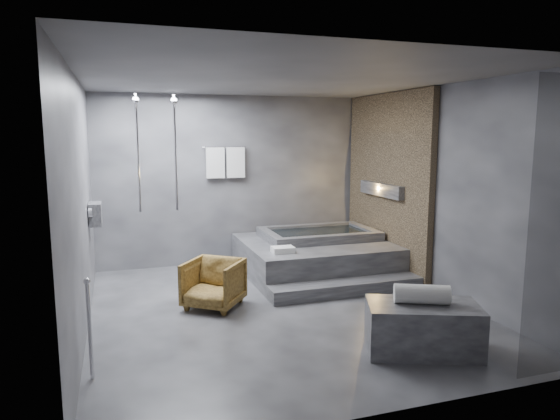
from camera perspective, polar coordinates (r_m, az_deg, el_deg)
name	(u,v)px	position (r m, az deg, el deg)	size (l,w,h in m)	color
room	(303,168)	(6.35, 2.70, 4.76)	(5.00, 5.04, 2.82)	#2D2C2F
tub_deck	(314,256)	(7.93, 3.95, -5.32)	(2.20, 2.00, 0.50)	#323134
tub_step	(347,288)	(6.94, 7.65, -8.80)	(2.20, 0.36, 0.18)	#323134
concrete_bench	(423,328)	(5.31, 15.98, -12.82)	(1.09, 0.60, 0.49)	#303033
driftwood_chair	(213,284)	(6.39, -7.61, -8.33)	(0.65, 0.67, 0.61)	#452F11
rolled_towel	(422,294)	(5.21, 15.90, -9.24)	(0.19, 0.19, 0.54)	silver
deck_towel	(283,250)	(7.09, 0.33, -4.56)	(0.31, 0.23, 0.08)	silver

